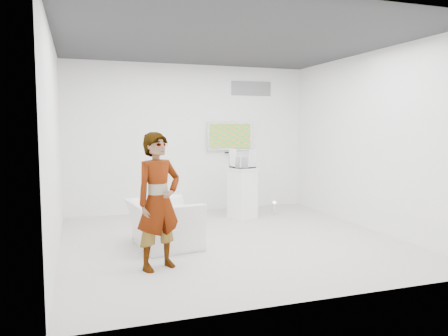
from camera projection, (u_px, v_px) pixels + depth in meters
The scene contains 10 objects.
room at pixel (231, 143), 6.61m from camera, with size 5.01×5.01×3.00m.
tv at pixel (230, 136), 9.19m from camera, with size 1.00×0.08×0.60m, color silver.
logo_decal at pixel (251, 89), 9.29m from camera, with size 0.90×0.02×0.30m, color slate.
person at pixel (158, 201), 5.32m from camera, with size 0.61×0.40×1.68m, color white.
armchair at pixel (164, 224), 6.33m from camera, with size 1.04×0.91×0.68m, color white.
pedestal at pixel (242, 193), 8.33m from camera, with size 0.47×0.47×0.96m, color white.
floor_uplight at pixel (274, 208), 8.67m from camera, with size 0.16×0.16×0.26m, color silver.
vitrine at pixel (243, 158), 8.26m from camera, with size 0.37×0.37×0.37m, color white.
console at pixel (242, 162), 8.27m from camera, with size 0.05×0.15×0.21m, color white.
wii_remote at pixel (167, 145), 5.53m from camera, with size 0.04×0.14×0.04m, color white.
Camera 1 is at (-2.22, -6.23, 1.75)m, focal length 35.00 mm.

